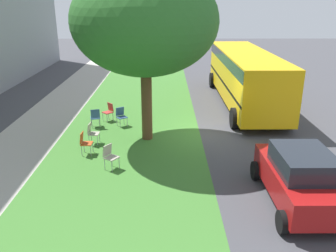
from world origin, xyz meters
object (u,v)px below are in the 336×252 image
object	(u,v)px
chair_2	(109,111)
chair_3	(121,115)
parked_car	(300,177)
chair_4	(95,117)
school_bus	(245,73)
chair_0	(92,132)
street_tree	(145,22)
chair_1	(110,155)
chair_5	(85,142)

from	to	relation	value
chair_2	chair_3	bearing A→B (deg)	-137.23
chair_2	parked_car	xyz separation A→B (m)	(-7.32, -6.52, 0.32)
chair_4	school_bus	size ratio (longest dim) A/B	0.08
chair_0	school_bus	distance (m)	9.44
chair_0	chair_3	world-z (taller)	same
street_tree	chair_1	world-z (taller)	street_tree
chair_1	parked_car	xyz separation A→B (m)	(-2.20, -5.70, 0.32)
street_tree	school_bus	world-z (taller)	street_tree
parked_car	school_bus	xyz separation A→B (m)	(10.24, -0.59, 0.92)
chair_4	parked_car	xyz separation A→B (m)	(-6.40, -6.99, 0.32)
school_bus	chair_4	bearing A→B (deg)	116.85
street_tree	chair_1	distance (m)	5.21
chair_3	chair_5	bearing A→B (deg)	162.76
chair_5	street_tree	bearing A→B (deg)	-54.63
chair_2	chair_3	xyz separation A→B (m)	(-0.73, -0.68, 0.00)
chair_1	chair_4	distance (m)	4.40
chair_3	chair_5	size ratio (longest dim) A/B	1.00
chair_5	parked_car	bearing A→B (deg)	-116.60
chair_4	school_bus	bearing A→B (deg)	-63.15
school_bus	chair_0	bearing A→B (deg)	128.33
chair_2	school_bus	xyz separation A→B (m)	(2.92, -7.11, 1.24)
chair_0	street_tree	bearing A→B (deg)	-75.09
chair_4	chair_0	bearing A→B (deg)	-172.92
chair_5	school_bus	bearing A→B (deg)	-47.35
street_tree	chair_2	world-z (taller)	street_tree
chair_0	chair_2	bearing A→B (deg)	-4.64
chair_1	school_bus	size ratio (longest dim) A/B	0.08
school_bus	chair_1	bearing A→B (deg)	142.00
chair_3	chair_4	world-z (taller)	same
parked_car	chair_4	bearing A→B (deg)	47.52
chair_5	chair_1	bearing A→B (deg)	-137.30
chair_4	parked_car	world-z (taller)	parked_car
chair_0	chair_5	xyz separation A→B (m)	(-1.02, 0.07, 0.00)
chair_1	school_bus	xyz separation A→B (m)	(8.05, -6.29, 1.24)
chair_1	chair_3	size ratio (longest dim) A/B	1.00
chair_1	chair_5	distance (m)	1.66
chair_1	street_tree	bearing A→B (deg)	-22.00
chair_1	chair_4	xyz separation A→B (m)	(4.21, 1.30, 0.00)
chair_1	chair_2	world-z (taller)	same
chair_2	chair_5	size ratio (longest dim) A/B	1.00
chair_3	chair_4	distance (m)	1.17
chair_0	chair_2	xyz separation A→B (m)	(2.88, -0.23, 0.00)
chair_3	chair_2	bearing A→B (deg)	42.77
street_tree	chair_4	size ratio (longest dim) A/B	7.76
chair_3	parked_car	bearing A→B (deg)	-138.44
chair_3	street_tree	bearing A→B (deg)	-140.58
chair_0	chair_2	size ratio (longest dim) A/B	1.00
chair_2	parked_car	bearing A→B (deg)	-138.32
chair_5	school_bus	size ratio (longest dim) A/B	0.08
chair_1	chair_4	size ratio (longest dim) A/B	1.00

